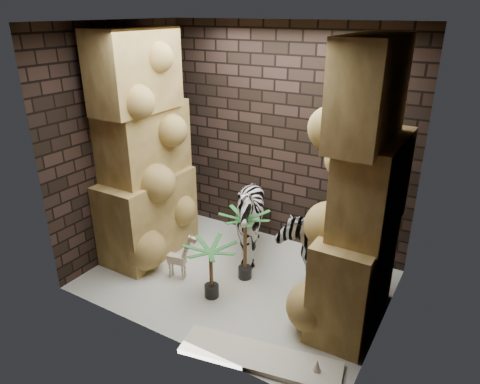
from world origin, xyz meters
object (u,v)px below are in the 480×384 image
Objects in this scene: zebra_right at (312,232)px; palm_back at (211,271)px; zebra_left at (249,223)px; palm_front at (245,246)px; surfboard at (260,358)px; giraffe_toy at (176,254)px.

zebra_right is 1.30m from palm_back.
zebra_left is 1.35× the size of palm_front.
surfboard is at bearing -39.52° from zebra_left.
zebra_right is at bearing 21.09° from giraffe_toy.
giraffe_toy is at bearing 170.05° from palm_back.
surfboard is (0.13, -1.56, -0.61)m from zebra_right.
giraffe_toy is 0.74× the size of palm_front.
giraffe_toy reaches higher than surfboard.
palm_back is at bearing -138.97° from zebra_right.
giraffe_toy is 0.97× the size of palm_back.
zebra_left is 0.78× the size of surfboard.
zebra_right is 0.83m from palm_front.
palm_back is (0.02, -0.92, -0.21)m from zebra_left.
palm_back reaches higher than surfboard.
giraffe_toy is (-0.57, -0.81, -0.22)m from zebra_left.
zebra_right reaches higher than giraffe_toy.
palm_front is at bearing 75.04° from palm_back.
giraffe_toy is 0.43× the size of surfboard.
zebra_right reaches higher than palm_front.
giraffe_toy is (-1.42, -0.86, -0.30)m from zebra_right.
zebra_left is (-0.85, -0.05, -0.08)m from zebra_right.
palm_front is 0.58× the size of surfboard.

